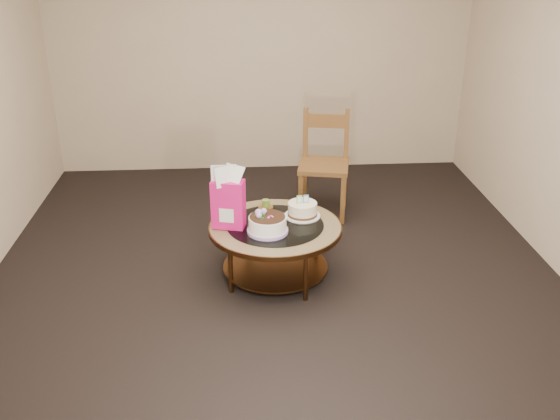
{
  "coord_description": "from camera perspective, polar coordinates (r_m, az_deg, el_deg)",
  "views": [
    {
      "loc": [
        -0.25,
        -4.26,
        2.52
      ],
      "look_at": [
        0.04,
        0.02,
        0.57
      ],
      "focal_mm": 40.0,
      "sensor_mm": 36.0,
      "label": 1
    }
  ],
  "objects": [
    {
      "name": "room_walls",
      "position": [
        4.38,
        -0.48,
        11.54
      ],
      "size": [
        4.52,
        5.02,
        2.61
      ],
      "color": "#C4B294",
      "rests_on": "ground"
    },
    {
      "name": "gift_bag",
      "position": [
        4.63,
        -4.77,
        1.13
      ],
      "size": [
        0.26,
        0.22,
        0.48
      ],
      "rotation": [
        0.0,
        0.0,
        -0.24
      ],
      "color": "#EC1668",
      "rests_on": "coffee_table"
    },
    {
      "name": "cream_cake",
      "position": [
        4.86,
        2.07,
        0.02
      ],
      "size": [
        0.28,
        0.28,
        0.18
      ],
      "rotation": [
        0.0,
        0.0,
        0.16
      ],
      "color": "white",
      "rests_on": "coffee_table"
    },
    {
      "name": "decorated_cake",
      "position": [
        4.6,
        -1.17,
        -1.38
      ],
      "size": [
        0.31,
        0.31,
        0.18
      ],
      "rotation": [
        0.0,
        0.0,
        0.15
      ],
      "color": "#B795D3",
      "rests_on": "coffee_table"
    },
    {
      "name": "coffee_table",
      "position": [
        4.77,
        -0.44,
        -2.21
      ],
      "size": [
        1.02,
        1.02,
        0.46
      ],
      "color": "#543218",
      "rests_on": "ground"
    },
    {
      "name": "ground",
      "position": [
        4.96,
        -0.42,
        -6.12
      ],
      "size": [
        5.0,
        5.0,
        0.0
      ],
      "primitive_type": "plane",
      "color": "black",
      "rests_on": "ground"
    },
    {
      "name": "dining_chair",
      "position": [
        5.88,
        4.06,
        4.28
      ],
      "size": [
        0.53,
        0.53,
        0.98
      ],
      "rotation": [
        0.0,
        0.0,
        -0.2
      ],
      "color": "brown",
      "rests_on": "ground"
    },
    {
      "name": "pillar_candle",
      "position": [
        4.99,
        -1.31,
        0.4
      ],
      "size": [
        0.12,
        0.12,
        0.09
      ],
      "rotation": [
        0.0,
        0.0,
        0.02
      ],
      "color": "#ECDC61",
      "rests_on": "coffee_table"
    }
  ]
}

